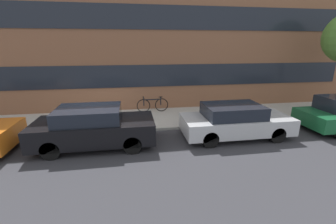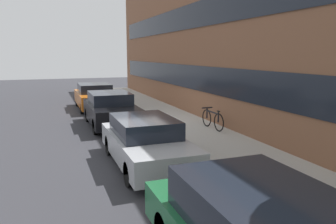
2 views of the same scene
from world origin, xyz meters
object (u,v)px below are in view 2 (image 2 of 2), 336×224
bicycle (212,119)px  parked_car_black (111,109)px  fire_hydrant (124,97)px  parked_car_orange (95,96)px  parked_car_silver (146,142)px

bicycle → parked_car_black: bearing=54.2°
parked_car_black → fire_hydrant: size_ratio=5.04×
parked_car_orange → parked_car_black: size_ratio=1.03×
parked_car_orange → parked_car_silver: size_ratio=1.02×
parked_car_black → fire_hydrant: 5.16m
fire_hydrant → bicycle: size_ratio=0.50×
parked_car_orange → fire_hydrant: bearing=102.6°
fire_hydrant → bicycle: fire_hydrant is taller
parked_car_orange → parked_car_black: parked_car_black is taller
parked_car_orange → parked_car_black: 4.53m
parked_car_silver → fire_hydrant: bearing=170.7°
parked_car_orange → bicycle: parked_car_orange is taller
parked_car_orange → fire_hydrant: 1.67m
parked_car_black → parked_car_silver: size_ratio=0.99×
parked_car_orange → parked_car_black: bearing=0.0°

